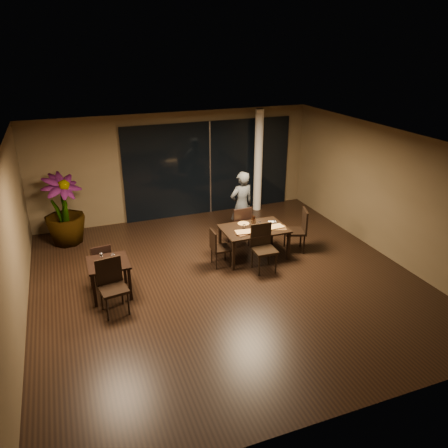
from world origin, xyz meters
TOP-DOWN VIEW (x-y plane):
  - ground at (0.00, 0.00)m, footprint 8.00×8.00m
  - wall_back at (0.00, 4.05)m, footprint 8.00×0.10m
  - wall_front at (0.00, -4.05)m, footprint 8.00×0.10m
  - wall_left at (-4.05, 0.00)m, footprint 0.10×8.00m
  - wall_right at (4.05, 0.00)m, footprint 0.10×8.00m
  - ceiling at (0.00, 0.00)m, footprint 8.00×8.00m
  - window_panel at (1.00, 3.96)m, footprint 5.00×0.06m
  - column at (2.40, 3.65)m, footprint 0.24×0.24m
  - main_table at (1.00, 0.80)m, footprint 1.50×1.00m
  - side_table at (-2.40, 0.30)m, footprint 0.80×0.80m
  - chair_main_far at (0.94, 1.48)m, footprint 0.51×0.51m
  - chair_main_near at (0.95, 0.20)m, footprint 0.51×0.51m
  - chair_main_left at (0.05, 0.69)m, footprint 0.41×0.41m
  - chair_main_right at (2.17, 0.74)m, footprint 0.63×0.63m
  - chair_side_far at (-2.50, 0.86)m, footprint 0.46×0.46m
  - chair_side_near at (-2.42, -0.27)m, footprint 0.56×0.56m
  - diner at (1.15, 1.92)m, footprint 0.66×0.49m
  - potted_plant at (-3.12, 3.20)m, footprint 1.36×1.36m
  - pizza_board_left at (0.72, 0.61)m, footprint 0.54×0.35m
  - pizza_board_right at (1.40, 0.64)m, footprint 0.69×0.51m
  - oblong_pizza_left at (0.72, 0.61)m, footprint 0.51×0.29m
  - oblong_pizza_right at (1.40, 0.64)m, footprint 0.51×0.25m
  - round_pizza at (0.86, 1.10)m, footprint 0.27×0.27m
  - bottle_a at (0.99, 0.81)m, footprint 0.06×0.06m
  - bottle_b at (1.02, 0.83)m, footprint 0.06×0.06m
  - bottle_c at (0.99, 0.88)m, footprint 0.06×0.06m
  - tumbler_left at (0.78, 0.88)m, footprint 0.07×0.07m
  - tumbler_right at (1.18, 0.92)m, footprint 0.07×0.07m
  - napkin_near at (1.57, 0.66)m, footprint 0.20×0.14m
  - napkin_far at (1.55, 0.97)m, footprint 0.20×0.14m
  - wine_glass_a at (-2.50, 0.40)m, footprint 0.08×0.08m
  - wine_glass_b at (-2.30, 0.22)m, footprint 0.09×0.09m
  - side_napkin at (-2.38, 0.12)m, footprint 0.20×0.14m

SIDE VIEW (x-z plane):
  - ground at x=0.00m, z-range 0.00..0.00m
  - chair_main_left at x=0.05m, z-range 0.05..0.94m
  - chair_side_far at x=-2.50m, z-range 0.05..0.95m
  - chair_main_far at x=0.94m, z-range 0.06..1.10m
  - chair_side_near at x=-2.42m, z-range 0.06..1.12m
  - chair_main_near at x=0.95m, z-range 0.06..1.12m
  - chair_main_right at x=2.17m, z-range 0.06..1.13m
  - side_table at x=-2.40m, z-range 0.25..1.00m
  - main_table at x=1.00m, z-range 0.30..1.05m
  - pizza_board_left at x=0.72m, z-range 0.75..0.76m
  - pizza_board_right at x=1.40m, z-range 0.75..0.76m
  - round_pizza at x=0.86m, z-range 0.75..0.76m
  - napkin_near at x=1.57m, z-range 0.75..0.76m
  - napkin_far at x=1.55m, z-range 0.75..0.76m
  - side_napkin at x=-2.38m, z-range 0.75..0.76m
  - oblong_pizza_left at x=0.72m, z-range 0.77..0.78m
  - oblong_pizza_right at x=1.40m, z-range 0.77..0.78m
  - tumbler_right at x=1.18m, z-range 0.75..0.83m
  - tumbler_left at x=0.78m, z-range 0.75..0.83m
  - wine_glass_a at x=-2.50m, z-range 0.75..0.92m
  - wine_glass_b at x=-2.30m, z-range 0.75..0.95m
  - bottle_b at x=1.02m, z-range 0.75..1.03m
  - diner at x=1.15m, z-range 0.00..1.79m
  - bottle_c at x=0.99m, z-range 0.75..1.04m
  - bottle_a at x=0.99m, z-range 0.75..1.04m
  - potted_plant at x=-3.12m, z-range 0.00..1.79m
  - window_panel at x=1.00m, z-range 0.00..2.70m
  - wall_back at x=0.00m, z-range 0.00..3.00m
  - wall_front at x=0.00m, z-range 0.00..3.00m
  - wall_left at x=-4.05m, z-range 0.00..3.00m
  - wall_right at x=4.05m, z-range 0.00..3.00m
  - column at x=2.40m, z-range 0.00..3.00m
  - ceiling at x=0.00m, z-range 3.00..3.04m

